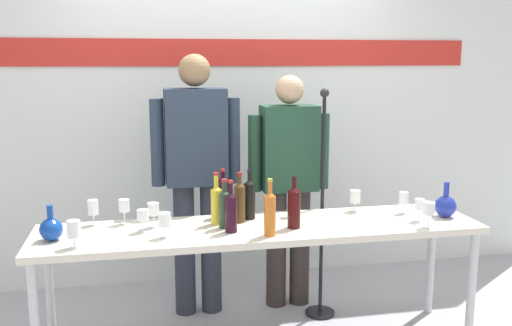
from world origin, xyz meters
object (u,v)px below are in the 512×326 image
(display_table, at_px, (261,236))
(wine_glass_right_3, at_px, (420,205))
(wine_glass_left_4, at_px, (124,206))
(wine_glass_right_1, at_px, (355,197))
(wine_bottle_6, at_px, (294,206))
(wine_glass_left_5, at_px, (153,210))
(wine_glass_left_2, at_px, (143,216))
(wine_glass_left_3, at_px, (74,229))
(wine_bottle_1, at_px, (240,201))
(microphone_stand, at_px, (321,242))
(wine_glass_right_0, at_px, (404,199))
(wine_glass_right_2, at_px, (429,209))
(decanter_blue_left, at_px, (51,229))
(presenter_right, at_px, (289,178))
(wine_bottle_0, at_px, (216,203))
(wine_bottle_5, at_px, (231,211))
(wine_glass_left_1, at_px, (165,220))
(wine_bottle_7, at_px, (223,196))
(presenter_left, at_px, (196,169))
(wine_glass_left_0, at_px, (93,208))
(wine_bottle_2, at_px, (225,207))
(wine_bottle_4, at_px, (270,212))
(wine_bottle_3, at_px, (249,198))
(decanter_blue_right, at_px, (445,206))

(display_table, bearing_deg, wine_glass_right_3, -5.30)
(wine_glass_left_4, distance_m, wine_glass_right_1, 1.44)
(wine_bottle_6, xyz_separation_m, wine_glass_left_5, (-0.80, 0.17, -0.02))
(wine_glass_left_2, relative_size, wine_glass_left_3, 0.89)
(wine_bottle_1, distance_m, microphone_stand, 0.76)
(wine_glass_left_4, xyz_separation_m, wine_glass_left_5, (0.17, -0.11, -0.00))
(wine_bottle_1, relative_size, wine_glass_right_0, 2.20)
(wine_glass_right_1, height_order, wine_glass_right_2, wine_glass_right_2)
(display_table, distance_m, wine_glass_left_5, 0.65)
(decanter_blue_left, bearing_deg, wine_glass_left_5, 13.71)
(presenter_right, distance_m, wine_bottle_0, 0.75)
(presenter_right, bearing_deg, wine_bottle_6, -102.14)
(display_table, bearing_deg, wine_bottle_0, 159.59)
(wine_bottle_5, xyz_separation_m, microphone_stand, (0.68, 0.44, -0.37))
(wine_glass_left_3, height_order, wine_glass_left_5, same)
(decanter_blue_left, height_order, wine_glass_left_1, decanter_blue_left)
(wine_glass_right_1, height_order, wine_glass_right_3, same)
(presenter_right, distance_m, wine_glass_left_4, 1.17)
(wine_bottle_7, distance_m, microphone_stand, 0.79)
(wine_glass_right_0, xyz_separation_m, wine_glass_right_2, (0.00, -0.32, 0.02))
(presenter_left, distance_m, wine_glass_left_0, 0.75)
(wine_glass_left_0, distance_m, wine_glass_right_3, 1.95)
(wine_glass_left_0, xyz_separation_m, wine_glass_right_2, (1.91, -0.44, 0.01))
(wine_glass_right_3, bearing_deg, wine_bottle_2, 175.16)
(wine_bottle_0, relative_size, wine_bottle_5, 1.04)
(wine_bottle_4, height_order, wine_glass_left_5, wine_bottle_4)
(display_table, height_order, presenter_right, presenter_right)
(wine_bottle_3, relative_size, wine_glass_left_2, 2.33)
(presenter_left, relative_size, wine_bottle_2, 6.11)
(decanter_blue_right, relative_size, wine_glass_left_0, 1.44)
(decanter_blue_left, height_order, wine_glass_left_3, decanter_blue_left)
(decanter_blue_right, bearing_deg, wine_glass_left_3, -176.02)
(wine_glass_left_5, bearing_deg, wine_bottle_7, 19.19)
(wine_glass_left_1, relative_size, wine_glass_left_3, 0.96)
(presenter_right, bearing_deg, wine_glass_right_3, -46.17)
(wine_glass_right_0, bearing_deg, wine_glass_left_3, -171.83)
(wine_bottle_7, bearing_deg, wine_glass_left_5, -160.81)
(wine_glass_left_1, distance_m, wine_glass_right_0, 1.52)
(display_table, relative_size, presenter_left, 1.48)
(display_table, xyz_separation_m, wine_glass_left_1, (-0.56, -0.11, 0.16))
(display_table, bearing_deg, wine_glass_left_5, 171.28)
(wine_bottle_5, relative_size, microphone_stand, 0.19)
(decanter_blue_left, bearing_deg, presenter_left, 36.04)
(wine_glass_right_3, bearing_deg, wine_glass_right_0, 94.87)
(wine_bottle_1, relative_size, wine_glass_right_3, 2.21)
(wine_glass_right_0, relative_size, wine_glass_right_1, 1.00)
(wine_glass_right_1, bearing_deg, wine_glass_left_0, 179.55)
(presenter_right, bearing_deg, wine_bottle_2, -133.22)
(wine_glass_left_2, relative_size, wine_glass_right_1, 0.95)
(wine_bottle_7, bearing_deg, wine_bottle_6, -40.81)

